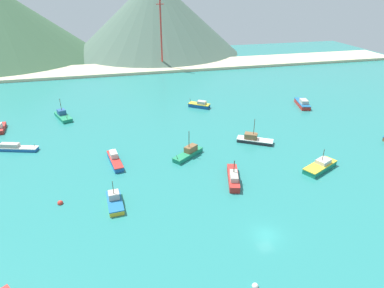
{
  "coord_description": "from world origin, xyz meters",
  "views": [
    {
      "loc": [
        -21.95,
        -38.18,
        37.41
      ],
      "look_at": [
        -4.73,
        31.7,
        2.06
      ],
      "focal_mm": 31.19,
      "sensor_mm": 36.0,
      "label": 1
    }
  ],
  "objects_px": {
    "fishing_boat_9": "(14,148)",
    "buoy_2": "(255,286)",
    "fishing_boat_3": "(233,178)",
    "radio_tower": "(161,30)",
    "fishing_boat_1": "(320,166)",
    "fishing_boat_6": "(303,103)",
    "fishing_boat_0": "(200,105)",
    "fishing_boat_8": "(63,116)",
    "fishing_boat_13": "(189,153)",
    "buoy_0": "(60,203)",
    "fishing_boat_14": "(115,160)",
    "fishing_boat_2": "(254,139)",
    "fishing_boat_11": "(115,201)"
  },
  "relations": [
    {
      "from": "fishing_boat_1",
      "to": "fishing_boat_11",
      "type": "bearing_deg",
      "value": -176.92
    },
    {
      "from": "fishing_boat_0",
      "to": "fishing_boat_11",
      "type": "xyz_separation_m",
      "value": [
        -28.98,
        -47.42,
        -0.07
      ]
    },
    {
      "from": "fishing_boat_0",
      "to": "fishing_boat_2",
      "type": "xyz_separation_m",
      "value": [
        6.65,
        -28.81,
        -0.03
      ]
    },
    {
      "from": "fishing_boat_13",
      "to": "buoy_2",
      "type": "height_order",
      "value": "fishing_boat_13"
    },
    {
      "from": "radio_tower",
      "to": "fishing_boat_9",
      "type": "bearing_deg",
      "value": -123.31
    },
    {
      "from": "buoy_0",
      "to": "buoy_2",
      "type": "relative_size",
      "value": 1.14
    },
    {
      "from": "radio_tower",
      "to": "buoy_0",
      "type": "bearing_deg",
      "value": -109.6
    },
    {
      "from": "fishing_boat_0",
      "to": "fishing_boat_14",
      "type": "height_order",
      "value": "fishing_boat_0"
    },
    {
      "from": "fishing_boat_6",
      "to": "radio_tower",
      "type": "xyz_separation_m",
      "value": [
        -36.57,
        62.43,
        16.62
      ]
    },
    {
      "from": "fishing_boat_13",
      "to": "radio_tower",
      "type": "xyz_separation_m",
      "value": [
        8.06,
        87.58,
        16.7
      ]
    },
    {
      "from": "fishing_boat_0",
      "to": "fishing_boat_2",
      "type": "bearing_deg",
      "value": -77.01
    },
    {
      "from": "fishing_boat_6",
      "to": "buoy_2",
      "type": "xyz_separation_m",
      "value": [
        -44.5,
        -63.78,
        -0.8
      ]
    },
    {
      "from": "fishing_boat_6",
      "to": "fishing_boat_11",
      "type": "height_order",
      "value": "fishing_boat_11"
    },
    {
      "from": "fishing_boat_9",
      "to": "buoy_2",
      "type": "bearing_deg",
      "value": -51.83
    },
    {
      "from": "fishing_boat_6",
      "to": "buoy_0",
      "type": "distance_m",
      "value": 81.41
    },
    {
      "from": "fishing_boat_1",
      "to": "fishing_boat_3",
      "type": "bearing_deg",
      "value": -179.79
    },
    {
      "from": "fishing_boat_0",
      "to": "radio_tower",
      "type": "relative_size",
      "value": 0.21
    },
    {
      "from": "fishing_boat_2",
      "to": "fishing_boat_9",
      "type": "distance_m",
      "value": 59.53
    },
    {
      "from": "fishing_boat_3",
      "to": "fishing_boat_6",
      "type": "bearing_deg",
      "value": 44.85
    },
    {
      "from": "fishing_boat_13",
      "to": "fishing_boat_0",
      "type": "bearing_deg",
      "value": 70.64
    },
    {
      "from": "fishing_boat_13",
      "to": "buoy_0",
      "type": "height_order",
      "value": "fishing_boat_13"
    },
    {
      "from": "fishing_boat_8",
      "to": "buoy_0",
      "type": "xyz_separation_m",
      "value": [
        3.68,
        -45.2,
        -0.63
      ]
    },
    {
      "from": "fishing_boat_3",
      "to": "fishing_boat_11",
      "type": "distance_m",
      "value": 24.2
    },
    {
      "from": "fishing_boat_3",
      "to": "fishing_boat_14",
      "type": "relative_size",
      "value": 1.01
    },
    {
      "from": "fishing_boat_3",
      "to": "buoy_0",
      "type": "relative_size",
      "value": 9.35
    },
    {
      "from": "fishing_boat_0",
      "to": "buoy_2",
      "type": "bearing_deg",
      "value": -98.98
    },
    {
      "from": "fishing_boat_2",
      "to": "fishing_boat_13",
      "type": "distance_m",
      "value": 18.31
    },
    {
      "from": "fishing_boat_1",
      "to": "fishing_boat_2",
      "type": "distance_m",
      "value": 18.43
    },
    {
      "from": "fishing_boat_3",
      "to": "radio_tower",
      "type": "bearing_deg",
      "value": 89.07
    },
    {
      "from": "fishing_boat_2",
      "to": "fishing_boat_8",
      "type": "xyz_separation_m",
      "value": [
        -49.22,
        29.3,
        -0.02
      ]
    },
    {
      "from": "fishing_boat_1",
      "to": "fishing_boat_6",
      "type": "height_order",
      "value": "fishing_boat_1"
    },
    {
      "from": "fishing_boat_8",
      "to": "fishing_boat_13",
      "type": "distance_m",
      "value": 45.25
    },
    {
      "from": "fishing_boat_8",
      "to": "fishing_boat_11",
      "type": "relative_size",
      "value": 1.32
    },
    {
      "from": "fishing_boat_2",
      "to": "fishing_boat_9",
      "type": "bearing_deg",
      "value": 170.41
    },
    {
      "from": "fishing_boat_11",
      "to": "radio_tower",
      "type": "xyz_separation_m",
      "value": [
        25.71,
        102.74,
        16.79
      ]
    },
    {
      "from": "fishing_boat_0",
      "to": "buoy_0",
      "type": "relative_size",
      "value": 6.88
    },
    {
      "from": "fishing_boat_1",
      "to": "fishing_boat_9",
      "type": "xyz_separation_m",
      "value": [
        -67.47,
        26.13,
        -0.13
      ]
    },
    {
      "from": "fishing_boat_6",
      "to": "fishing_boat_9",
      "type": "distance_m",
      "value": 86.17
    },
    {
      "from": "fishing_boat_3",
      "to": "fishing_boat_9",
      "type": "relative_size",
      "value": 0.88
    },
    {
      "from": "fishing_boat_6",
      "to": "buoy_0",
      "type": "height_order",
      "value": "fishing_boat_6"
    },
    {
      "from": "fishing_boat_14",
      "to": "radio_tower",
      "type": "height_order",
      "value": "radio_tower"
    },
    {
      "from": "fishing_boat_3",
      "to": "fishing_boat_11",
      "type": "relative_size",
      "value": 1.34
    },
    {
      "from": "fishing_boat_0",
      "to": "fishing_boat_13",
      "type": "bearing_deg",
      "value": -109.36
    },
    {
      "from": "buoy_0",
      "to": "fishing_boat_14",
      "type": "bearing_deg",
      "value": 51.85
    },
    {
      "from": "fishing_boat_1",
      "to": "fishing_boat_6",
      "type": "bearing_deg",
      "value": 64.75
    },
    {
      "from": "fishing_boat_6",
      "to": "radio_tower",
      "type": "relative_size",
      "value": 0.28
    },
    {
      "from": "fishing_boat_1",
      "to": "fishing_boat_3",
      "type": "height_order",
      "value": "fishing_boat_3"
    },
    {
      "from": "fishing_boat_0",
      "to": "buoy_0",
      "type": "bearing_deg",
      "value": -131.02
    },
    {
      "from": "buoy_0",
      "to": "buoy_2",
      "type": "height_order",
      "value": "buoy_0"
    },
    {
      "from": "fishing_boat_9",
      "to": "buoy_2",
      "type": "height_order",
      "value": "fishing_boat_9"
    }
  ]
}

